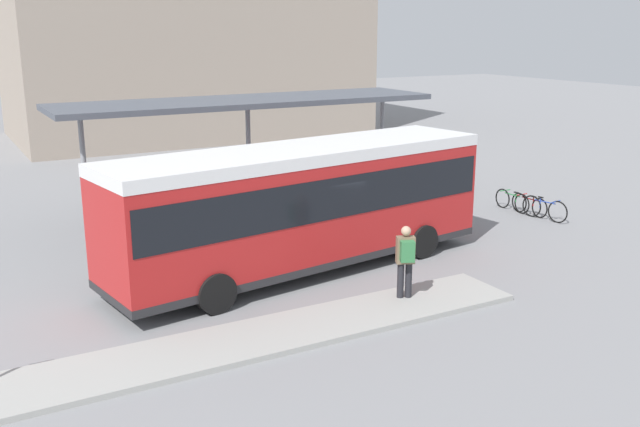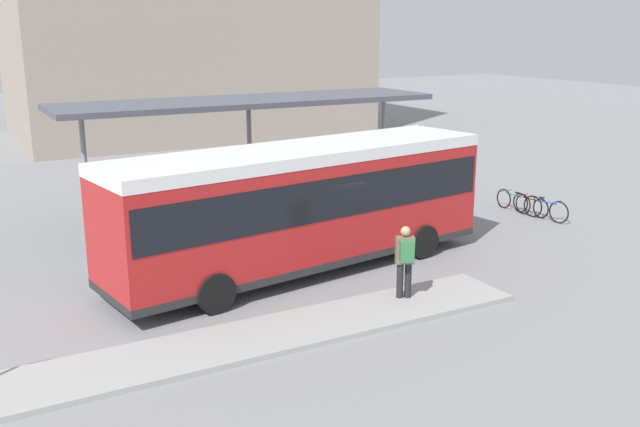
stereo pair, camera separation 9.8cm
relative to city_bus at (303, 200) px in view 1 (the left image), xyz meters
The scene contains 10 objects.
ground_plane 1.92m from the city_bus, behind, with size 120.00×120.00×0.00m, color gray.
curb_island 4.64m from the city_bus, 125.42° to the right, with size 11.55×1.80×0.12m.
city_bus is the anchor object (origin of this frame).
pedestrian_waiting 3.45m from the city_bus, 72.98° to the right, with size 0.52×0.55×1.73m.
bicycle_blue 9.58m from the city_bus, ahead, with size 0.48×1.75×0.76m.
bicycle_red 9.68m from the city_bus, ahead, with size 0.48×1.61×0.70m.
bicycle_green 9.70m from the city_bus, 12.00° to the left, with size 0.48×1.64×0.71m.
station_shelter 6.59m from the city_bus, 78.90° to the left, with size 12.81×3.33×3.94m.
potted_planter_near_shelter 4.77m from the city_bus, 127.16° to the left, with size 0.80×0.80×1.18m.
station_building 26.78m from the city_bus, 77.26° to the left, with size 19.63×11.24×13.95m.
Camera 1 is at (-8.37, -15.85, 6.26)m, focal length 40.00 mm.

